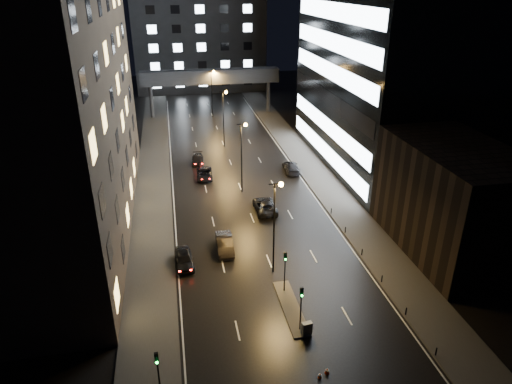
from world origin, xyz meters
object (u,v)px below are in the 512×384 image
car_toward_a (265,206)px  utility_cabinet (307,328)px  car_away_d (198,160)px  car_away_a (184,259)px  car_toward_b (291,167)px  car_away_c (204,174)px  car_away_b (225,244)px

car_toward_a → utility_cabinet: size_ratio=4.61×
car_away_d → car_toward_a: 20.23m
car_away_d → car_away_a: bearing=-91.6°
car_away_a → car_toward_a: bearing=40.2°
car_away_d → car_toward_b: size_ratio=0.85×
car_away_c → utility_cabinet: (5.52, -35.73, 0.05)m
utility_cabinet → car_away_b: bearing=100.5°
car_away_c → car_toward_a: size_ratio=0.91×
car_away_d → utility_cabinet: utility_cabinet is taller
car_away_b → car_toward_b: 24.81m
car_away_c → car_away_a: bearing=-96.8°
car_away_b → car_away_a: bearing=-153.5°
car_away_b → car_away_d: bearing=93.3°
car_away_b → car_toward_a: 10.66m
car_away_c → car_toward_b: bearing=3.5°
car_away_a → car_away_c: car_away_a is taller
car_away_b → car_away_c: car_away_b is taller
car_away_c → car_away_d: size_ratio=1.10×
car_away_a → car_away_d: bearing=79.0°
car_away_a → utility_cabinet: 15.93m
car_away_b → car_away_d: car_away_b is taller
car_away_c → car_toward_a: (6.81, -12.42, 0.07)m
car_away_c → car_away_d: bearing=98.3°
car_away_a → car_toward_b: bearing=48.4°
car_toward_a → car_away_c: bearing=-61.3°
car_away_b → car_away_d: (-0.96, 27.36, -0.16)m
car_away_b → car_away_d: 27.38m
car_away_b → car_away_c: size_ratio=0.99×
car_away_b → utility_cabinet: size_ratio=4.15×
car_away_c → car_toward_b: car_toward_b is taller
car_away_c → car_toward_b: (13.67, 0.02, 0.08)m
car_away_b → utility_cabinet: (5.11, -14.79, -0.07)m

